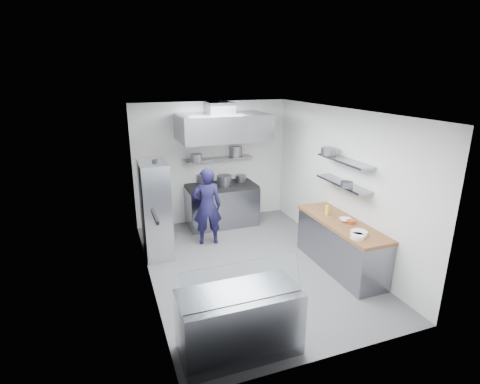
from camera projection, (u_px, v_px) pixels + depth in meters
name	position (u px, v px, depth m)	size (l,w,h in m)	color
floor	(251.00, 266.00, 6.90)	(5.00, 5.00, 0.00)	#48484A
ceiling	(253.00, 111.00, 6.05)	(5.00, 5.00, 0.00)	silver
wall_back	(212.00, 163.00, 8.71)	(3.60, 0.02, 2.80)	white
wall_front	(334.00, 257.00, 4.24)	(3.60, 0.02, 2.80)	white
wall_left	(146.00, 206.00, 5.88)	(5.00, 0.02, 2.80)	white
wall_right	(340.00, 184.00, 7.06)	(5.00, 0.02, 2.80)	white
gas_range	(222.00, 206.00, 8.67)	(1.60, 0.80, 0.90)	gray
cooktop	(221.00, 186.00, 8.53)	(1.57, 0.78, 0.06)	black
stock_pot_left	(202.00, 178.00, 8.68)	(0.26, 0.26, 0.20)	slate
stock_pot_mid	(224.00, 181.00, 8.43)	(0.33, 0.33, 0.24)	slate
stock_pot_right	(241.00, 178.00, 8.76)	(0.24, 0.24, 0.16)	slate
over_range_shelf	(218.00, 159.00, 8.56)	(1.60, 0.30, 0.04)	gray
shelf_pot_a	(196.00, 158.00, 8.12)	(0.25, 0.25, 0.18)	slate
shelf_pot_b	(236.00, 151.00, 8.78)	(0.31, 0.31, 0.22)	slate
extractor_hood	(223.00, 127.00, 7.95)	(1.90, 1.15, 0.55)	gray
hood_duct	(220.00, 108.00, 8.04)	(0.55, 0.55, 0.24)	slate
red_firebox	(158.00, 167.00, 8.24)	(0.22, 0.10, 0.26)	red
chef	(207.00, 206.00, 7.60)	(0.59, 0.39, 1.62)	#141134
wire_rack	(155.00, 209.00, 7.11)	(0.50, 0.90, 1.85)	silver
rack_bin_a	(157.00, 218.00, 7.03)	(0.16, 0.21, 0.18)	white
rack_bin_b	(151.00, 185.00, 7.33)	(0.13, 0.17, 0.15)	yellow
rack_jar	(155.00, 164.00, 6.82)	(0.11, 0.11, 0.18)	black
knife_strip	(155.00, 216.00, 5.04)	(0.04, 0.55, 0.05)	black
prep_counter_base	(340.00, 246.00, 6.72)	(0.62, 2.00, 0.84)	gray
prep_counter_top	(342.00, 223.00, 6.58)	(0.65, 2.04, 0.06)	brown
plate_stack_a	(359.00, 233.00, 6.03)	(0.27, 0.27, 0.06)	white
plate_stack_b	(358.00, 236.00, 5.90)	(0.21, 0.21, 0.06)	white
copper_pan	(351.00, 222.00, 6.48)	(0.15, 0.15, 0.06)	#C05B36
squeeze_bottle	(327.00, 210.00, 6.86)	(0.07, 0.07, 0.18)	yellow
mixing_bowl	(345.00, 220.00, 6.57)	(0.22, 0.22, 0.05)	white
wall_shelf_lower	(343.00, 183.00, 6.71)	(0.30, 1.30, 0.04)	gray
wall_shelf_upper	(345.00, 161.00, 6.58)	(0.30, 1.30, 0.04)	gray
shelf_pot_c	(347.00, 184.00, 6.40)	(0.21, 0.21, 0.10)	slate
shelf_pot_d	(328.00, 151.00, 6.92)	(0.28, 0.28, 0.14)	slate
display_case	(239.00, 322.00, 4.66)	(1.50, 0.70, 0.85)	gray
display_glass	(243.00, 282.00, 4.36)	(1.47, 0.02, 0.45)	silver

